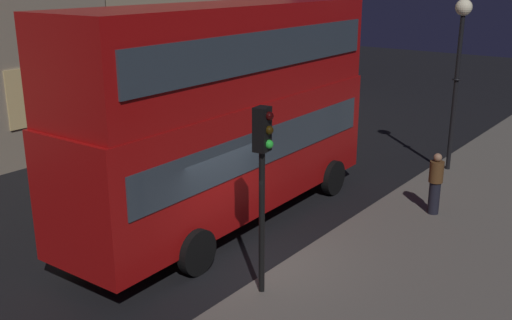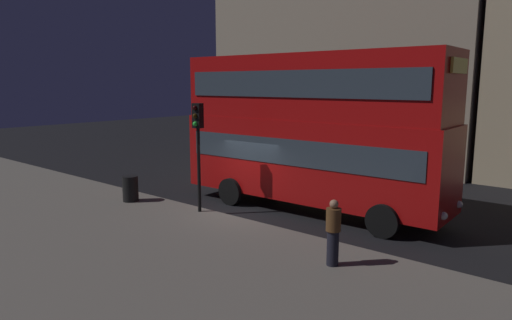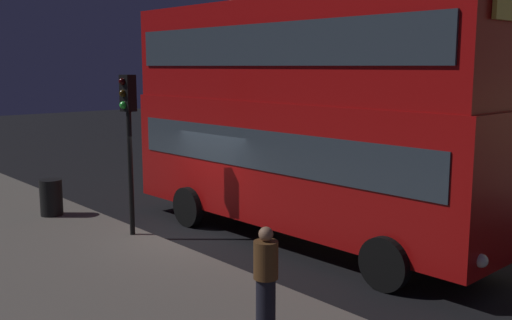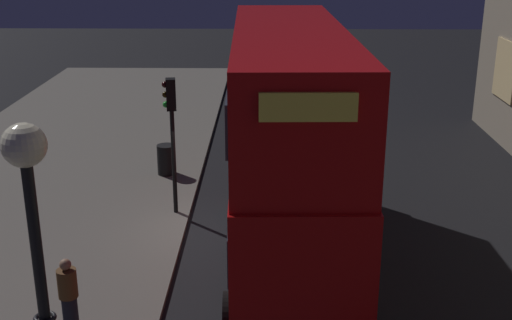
{
  "view_description": "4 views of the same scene",
  "coord_description": "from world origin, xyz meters",
  "views": [
    {
      "loc": [
        -9.54,
        -7.63,
        6.28
      ],
      "look_at": [
        1.59,
        0.86,
        1.9
      ],
      "focal_mm": 41.81,
      "sensor_mm": 36.0,
      "label": 1
    },
    {
      "loc": [
        10.67,
        -11.88,
        4.6
      ],
      "look_at": [
        0.09,
        0.74,
        1.83
      ],
      "focal_mm": 31.98,
      "sensor_mm": 36.0,
      "label": 2
    },
    {
      "loc": [
        11.42,
        -8.03,
        4.13
      ],
      "look_at": [
        1.58,
        0.6,
        2.05
      ],
      "focal_mm": 41.45,
      "sensor_mm": 36.0,
      "label": 3
    },
    {
      "loc": [
        16.06,
        1.37,
        7.51
      ],
      "look_at": [
        0.16,
        1.1,
        2.05
      ],
      "focal_mm": 45.98,
      "sensor_mm": 36.0,
      "label": 4
    }
  ],
  "objects": [
    {
      "name": "street_lamp",
      "position": [
        9.2,
        -1.32,
        4.15
      ],
      "size": [
        0.51,
        0.51,
        5.45
      ],
      "color": "black",
      "rests_on": "sidewalk_slab"
    },
    {
      "name": "double_decker_bus",
      "position": [
        1.71,
        1.85,
        3.12
      ],
      "size": [
        10.11,
        2.98,
        5.61
      ],
      "rotation": [
        0.0,
        0.0,
        0.03
      ],
      "color": "#9E0C0C",
      "rests_on": "ground"
    },
    {
      "name": "traffic_light_near_kerb",
      "position": [
        -0.9,
        -1.2,
        2.87
      ],
      "size": [
        0.35,
        0.38,
        3.82
      ],
      "rotation": [
        0.0,
        0.0,
        0.15
      ],
      "color": "black",
      "rests_on": "sidewalk_slab"
    },
    {
      "name": "sidewalk_slab",
      "position": [
        0.0,
        -5.6,
        0.06
      ],
      "size": [
        44.0,
        9.61,
        0.12
      ],
      "primitive_type": "cube",
      "color": "#5B564F",
      "rests_on": "ground"
    },
    {
      "name": "pedestrian",
      "position": [
        5.2,
        -2.38,
        0.98
      ],
      "size": [
        0.37,
        0.37,
        1.68
      ],
      "rotation": [
        0.0,
        0.0,
        1.27
      ],
      "color": "black",
      "rests_on": "sidewalk_slab"
    },
    {
      "name": "ground_plane",
      "position": [
        0.0,
        0.0,
        0.0
      ],
      "size": [
        80.0,
        80.0,
        0.0
      ],
      "primitive_type": "plane",
      "color": "black"
    },
    {
      "name": "litter_bin",
      "position": [
        -4.01,
        -1.89,
        0.61
      ],
      "size": [
        0.6,
        0.6,
        0.98
      ],
      "primitive_type": "cylinder",
      "color": "black",
      "rests_on": "sidewalk_slab"
    }
  ]
}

